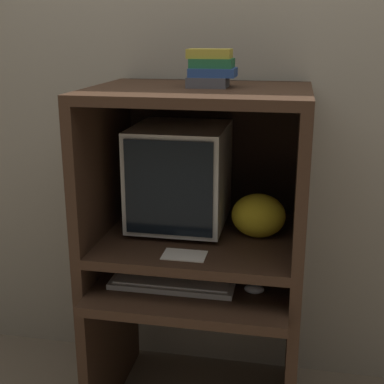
# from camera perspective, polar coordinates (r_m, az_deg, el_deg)

# --- Properties ---
(wall_back) EXTENTS (6.00, 0.06, 2.60)m
(wall_back) POSITION_cam_1_polar(r_m,az_deg,el_deg) (2.35, 2.48, 10.45)
(wall_back) COLOR gray
(wall_back) RESTS_ON ground_plane
(desk_base) EXTENTS (0.80, 0.72, 0.65)m
(desk_base) POSITION_cam_1_polar(r_m,az_deg,el_deg) (2.23, 0.49, -14.32)
(desk_base) COLOR #382316
(desk_base) RESTS_ON ground_plane
(desk_monitor_shelf) EXTENTS (0.80, 0.65, 0.14)m
(desk_monitor_shelf) POSITION_cam_1_polar(r_m,az_deg,el_deg) (2.11, 0.73, -5.41)
(desk_monitor_shelf) COLOR #382316
(desk_monitor_shelf) RESTS_ON desk_base
(hutch_upper) EXTENTS (0.80, 0.65, 0.57)m
(hutch_upper) POSITION_cam_1_polar(r_m,az_deg,el_deg) (2.03, 0.93, 5.61)
(hutch_upper) COLOR #382316
(hutch_upper) RESTS_ON desk_monitor_shelf
(crt_monitor) EXTENTS (0.36, 0.41, 0.41)m
(crt_monitor) POSITION_cam_1_polar(r_m,az_deg,el_deg) (2.13, -1.28, 1.76)
(crt_monitor) COLOR beige
(crt_monitor) RESTS_ON desk_monitor_shelf
(keyboard) EXTENTS (0.46, 0.16, 0.03)m
(keyboard) POSITION_cam_1_polar(r_m,az_deg,el_deg) (2.02, -2.09, -9.60)
(keyboard) COLOR beige
(keyboard) RESTS_ON desk_base
(mouse) EXTENTS (0.07, 0.05, 0.03)m
(mouse) POSITION_cam_1_polar(r_m,az_deg,el_deg) (1.97, 6.66, -10.24)
(mouse) COLOR #B7B7B7
(mouse) RESTS_ON desk_base
(snack_bag) EXTENTS (0.21, 0.16, 0.17)m
(snack_bag) POSITION_cam_1_polar(r_m,az_deg,el_deg) (2.07, 7.11, -2.51)
(snack_bag) COLOR gold
(snack_bag) RESTS_ON desk_monitor_shelf
(book_stack) EXTENTS (0.18, 0.14, 0.13)m
(book_stack) POSITION_cam_1_polar(r_m,az_deg,el_deg) (1.98, 2.01, 13.02)
(book_stack) COLOR #4C4C51
(book_stack) RESTS_ON hutch_upper
(paper_card) EXTENTS (0.15, 0.10, 0.00)m
(paper_card) POSITION_cam_1_polar(r_m,az_deg,el_deg) (1.91, -0.82, -6.75)
(paper_card) COLOR beige
(paper_card) RESTS_ON desk_monitor_shelf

